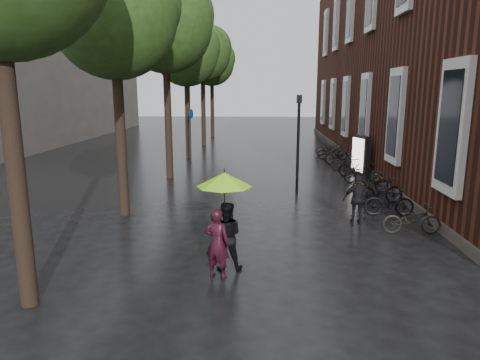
# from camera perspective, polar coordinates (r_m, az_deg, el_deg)

# --- Properties ---
(ground) EXTENTS (120.00, 120.00, 0.00)m
(ground) POSITION_cam_1_polar(r_m,az_deg,el_deg) (7.38, -0.26, -20.66)
(ground) COLOR black
(brick_building) EXTENTS (10.20, 33.20, 12.00)m
(brick_building) POSITION_cam_1_polar(r_m,az_deg,el_deg) (27.67, 25.35, 14.97)
(brick_building) COLOR #38160F
(brick_building) RESTS_ON ground
(street_trees) EXTENTS (4.33, 34.03, 8.91)m
(street_trees) POSITION_cam_1_polar(r_m,az_deg,el_deg) (22.67, -8.48, 17.75)
(street_trees) COLOR black
(street_trees) RESTS_ON ground
(person_burgundy) EXTENTS (0.66, 0.54, 1.55)m
(person_burgundy) POSITION_cam_1_polar(r_m,az_deg,el_deg) (9.21, -3.06, -8.44)
(person_burgundy) COLOR black
(person_burgundy) RESTS_ON ground
(person_black) EXTENTS (0.79, 0.63, 1.57)m
(person_black) POSITION_cam_1_polar(r_m,az_deg,el_deg) (9.61, -1.92, -7.50)
(person_black) COLOR black
(person_black) RESTS_ON ground
(lime_umbrella) EXTENTS (1.19, 1.19, 1.75)m
(lime_umbrella) POSITION_cam_1_polar(r_m,az_deg,el_deg) (9.06, -2.10, 0.06)
(lime_umbrella) COLOR black
(lime_umbrella) RESTS_ON ground
(pedestrian_walking) EXTENTS (0.89, 0.39, 1.50)m
(pedestrian_walking) POSITION_cam_1_polar(r_m,az_deg,el_deg) (13.37, 15.44, -2.49)
(pedestrian_walking) COLOR black
(pedestrian_walking) RESTS_ON ground
(parked_bicycles) EXTENTS (2.07, 15.29, 1.00)m
(parked_bicycles) POSITION_cam_1_polar(r_m,az_deg,el_deg) (20.31, 14.97, 1.51)
(parked_bicycles) COLOR black
(parked_bicycles) RESTS_ON ground
(ad_lightbox) EXTENTS (0.29, 1.26, 1.90)m
(ad_lightbox) POSITION_cam_1_polar(r_m,az_deg,el_deg) (20.93, 15.77, 3.15)
(ad_lightbox) COLOR black
(ad_lightbox) RESTS_ON ground
(lamp_post) EXTENTS (0.20, 0.20, 3.80)m
(lamp_post) POSITION_cam_1_polar(r_m,az_deg,el_deg) (16.47, 7.78, 5.98)
(lamp_post) COLOR black
(lamp_post) RESTS_ON ground
(cycle_sign) EXTENTS (0.15, 0.53, 2.94)m
(cycle_sign) POSITION_cam_1_polar(r_m,az_deg,el_deg) (24.51, -6.60, 7.06)
(cycle_sign) COLOR #262628
(cycle_sign) RESTS_ON ground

